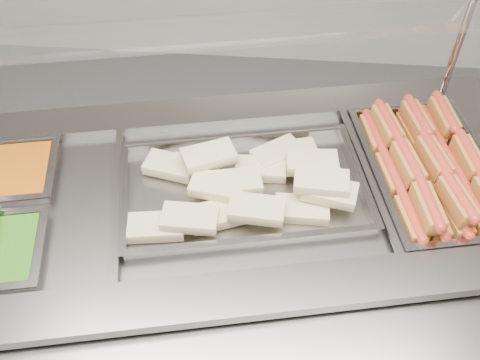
# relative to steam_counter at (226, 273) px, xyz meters

# --- Properties ---
(steam_counter) EXTENTS (2.05, 1.23, 0.92)m
(steam_counter) POSITION_rel_steam_counter_xyz_m (0.00, 0.00, 0.00)
(steam_counter) COLOR gray
(steam_counter) RESTS_ON ground
(sneeze_guard) EXTENTS (1.70, 0.64, 0.45)m
(sneeze_guard) POSITION_rel_steam_counter_xyz_m (-0.05, 0.22, 0.83)
(sneeze_guard) COLOR #BBBABF
(sneeze_guard) RESTS_ON steam_counter
(pan_hotdogs) EXTENTS (0.46, 0.62, 0.10)m
(pan_hotdogs) POSITION_rel_steam_counter_xyz_m (0.62, 0.13, 0.42)
(pan_hotdogs) COLOR gray
(pan_hotdogs) RESTS_ON steam_counter
(pan_wraps) EXTENTS (0.76, 0.54, 0.07)m
(pan_wraps) POSITION_rel_steam_counter_xyz_m (0.06, 0.01, 0.43)
(pan_wraps) COLOR gray
(pan_wraps) RESTS_ON steam_counter
(pan_beans) EXTENTS (0.35, 0.30, 0.10)m
(pan_beans) POSITION_rel_steam_counter_xyz_m (-0.67, 0.01, 0.42)
(pan_beans) COLOR gray
(pan_beans) RESTS_ON steam_counter
(hotdogs_in_buns) EXTENTS (0.41, 0.57, 0.12)m
(hotdogs_in_buns) POSITION_rel_steam_counter_xyz_m (0.62, 0.13, 0.47)
(hotdogs_in_buns) COLOR #93601E
(hotdogs_in_buns) RESTS_ON pan_hotdogs
(tortilla_wraps) EXTENTS (0.64, 0.45, 0.10)m
(tortilla_wraps) POSITION_rel_steam_counter_xyz_m (0.07, 0.01, 0.47)
(tortilla_wraps) COLOR beige
(tortilla_wraps) RESTS_ON pan_wraps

